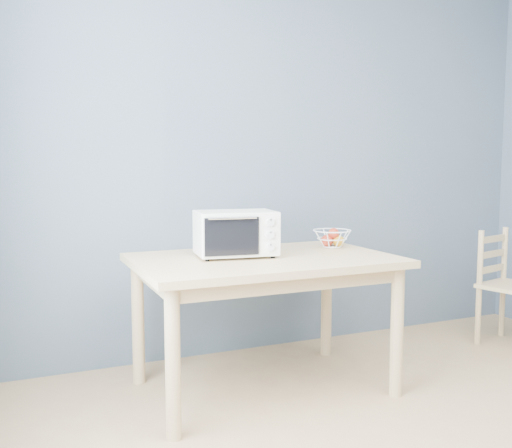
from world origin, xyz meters
name	(u,v)px	position (x,y,z in m)	size (l,w,h in m)	color
dining_table	(264,275)	(-0.46, 1.56, 0.65)	(1.40, 0.90, 0.75)	#DBC283
toaster_oven	(233,233)	(-0.61, 1.63, 0.88)	(0.46, 0.35, 0.25)	silver
fruit_basket	(332,238)	(0.07, 1.72, 0.81)	(0.24, 0.24, 0.12)	white
dining_chair	(508,288)	(1.43, 1.62, 0.40)	(0.46, 0.46, 0.80)	#DBC283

